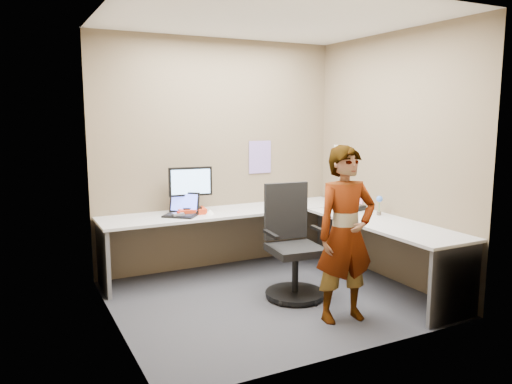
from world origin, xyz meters
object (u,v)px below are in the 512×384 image
monitor (191,184)px  office_chair (292,252)px  person (346,234)px  desk (288,229)px

monitor → office_chair: bearing=-48.6°
office_chair → person: (0.11, -0.71, 0.33)m
office_chair → desk: bearing=70.3°
desk → office_chair: office_chair is taller
monitor → office_chair: monitor is taller
monitor → office_chair: size_ratio=0.43×
monitor → office_chair: (0.70, -1.04, -0.60)m
monitor → person: person is taller
desk → person: person is taller
desk → office_chair: (-0.19, -0.41, -0.13)m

